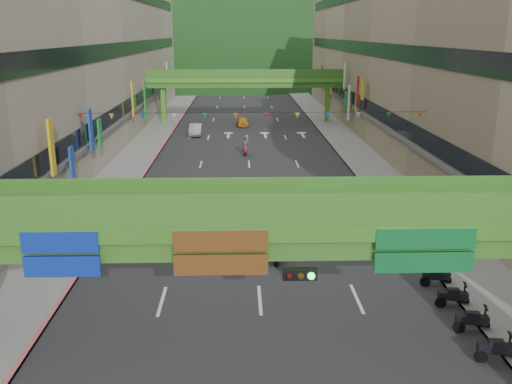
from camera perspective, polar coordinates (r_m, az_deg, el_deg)
road_slab at (r=63.03m, az=-0.86°, el=4.83°), size 18.00×140.00×0.02m
sidewalk_left at (r=63.82m, az=-10.82°, el=4.75°), size 4.00×140.00×0.15m
sidewalk_right at (r=64.12m, az=9.05°, el=4.88°), size 4.00×140.00×0.15m
curb_left at (r=63.54m, az=-9.12°, el=4.79°), size 0.20×140.00×0.18m
curb_right at (r=63.80m, az=7.37°, el=4.91°), size 0.20×140.00×0.18m
building_row_left at (r=64.51m, az=-18.41°, el=12.76°), size 12.80×95.00×19.00m
building_row_right at (r=65.03m, az=16.48°, el=12.93°), size 12.80×95.00×19.00m
overpass_near at (r=18.62m, az=4.04°, el=-5.45°), size 28.00×12.27×7.10m
overpass_far at (r=77.17m, az=-1.05°, el=10.87°), size 28.00×2.20×7.10m
hill_left at (r=172.88m, az=-6.51°, el=11.67°), size 168.00×140.00×112.00m
hill_right at (r=193.99m, az=6.11°, el=12.11°), size 208.00×176.00×128.00m
bunting_string at (r=42.32m, az=-0.48°, el=7.63°), size 26.00×0.36×0.47m
scooter_rider_near at (r=31.54m, az=1.12°, el=-4.70°), size 0.60×1.60×1.98m
scooter_rider_mid at (r=30.38m, az=2.09°, el=-5.10°), size 0.98×1.60×2.16m
scooter_rider_far at (r=57.07m, az=-1.07°, el=4.66°), size 0.81×1.60×1.95m
parked_scooter_row at (r=26.44m, az=19.91°, el=-10.82°), size 1.60×7.21×1.08m
car_silver at (r=68.68m, az=-6.06°, el=6.22°), size 1.50×4.17×1.37m
car_yellow at (r=75.09m, az=-1.34°, el=7.06°), size 1.60×3.71×1.25m
pedestrian_red at (r=32.83m, az=19.12°, el=-5.05°), size 0.87×0.75×1.52m
pedestrian_dark at (r=35.59m, az=20.01°, el=-3.32°), size 1.06×0.47×1.78m
pedestrian_blue at (r=33.83m, az=20.04°, el=-4.36°), size 0.95×0.83×1.71m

